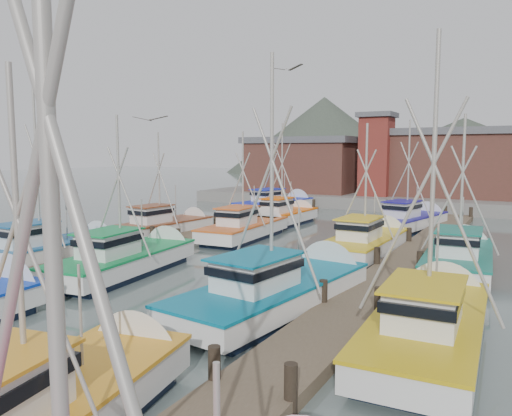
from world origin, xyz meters
The scene contains 22 objects.
ground centered at (0.00, 0.00, 0.00)m, with size 260.00×260.00×0.00m, color #4A5956.
dock_left centered at (-7.00, 4.04, 0.21)m, with size 2.30×46.00×1.50m.
dock_right centered at (7.00, 4.04, 0.21)m, with size 2.30×46.00×1.50m.
quay centered at (0.00, 37.00, 0.60)m, with size 44.00×16.00×1.20m, color gray.
shed_left centered at (-11.00, 35.00, 4.34)m, with size 12.72×8.48×6.20m.
shed_center centered at (6.00, 37.00, 4.69)m, with size 14.84×9.54×6.90m.
lookout_tower centered at (-2.00, 33.00, 5.55)m, with size 3.60×3.60×8.50m.
distant_hills centered at (-12.76, 122.59, 0.00)m, with size 175.00×140.00×42.00m.
boat_1 centered at (4.24, -12.14, 0.68)m, with size 4.00×8.84×8.00m.
boat_4 centered at (-4.22, -0.94, 0.68)m, with size 3.73×9.22×8.17m.
boat_5 centered at (4.47, -2.16, 0.68)m, with size 4.24×10.19×10.03m.
boat_6 centered at (-9.45, -1.16, 0.69)m, with size 3.91×8.91×9.63m.
boat_7 centered at (9.91, -3.24, 0.69)m, with size 3.99×9.33×9.86m.
boat_8 centered at (-4.12, 10.07, 0.68)m, with size 3.23×9.00×7.80m.
boat_9 centered at (4.41, 8.94, 0.68)m, with size 3.32×9.20×8.08m.
boat_10 centered at (-9.30, 7.99, 0.68)m, with size 3.21×8.55×7.69m.
boat_11 centered at (9.46, 7.08, 0.68)m, with size 3.44×9.20×8.28m.
boat_12 centered at (-4.60, 16.86, 0.68)m, with size 3.43×8.42×8.59m.
boat_13 centered at (4.59, 19.12, 0.68)m, with size 4.47×9.46×8.81m.
boat_14 centered at (-9.24, 24.77, 0.68)m, with size 4.56×10.04×7.81m.
gull_near centered at (-0.73, -3.33, 7.02)m, with size 1.53×0.66×0.24m.
gull_far centered at (3.29, 0.46, 9.14)m, with size 1.54×0.66×0.24m.
Camera 1 is at (12.37, -18.40, 5.77)m, focal length 35.00 mm.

